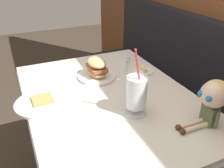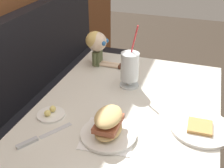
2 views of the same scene
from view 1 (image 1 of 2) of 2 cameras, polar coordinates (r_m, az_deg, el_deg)
name	(u,v)px [view 1 (image 1 of 2)]	position (r m, az deg, el deg)	size (l,w,h in m)	color
booth_bench	(195,128)	(1.75, 18.99, -9.83)	(2.60, 0.48, 1.00)	black
diner_table	(110,127)	(1.32, -0.51, -10.04)	(1.11, 0.81, 0.74)	silver
toast_plate	(42,103)	(1.19, -16.28, -4.26)	(0.25, 0.25, 0.03)	white
milkshake_glass	(136,94)	(1.03, 5.80, -2.33)	(0.10, 0.10, 0.31)	silver
sandwich_plate	(97,70)	(1.37, -3.62, 3.30)	(0.22, 0.22, 0.12)	white
butter_saucer	(143,71)	(1.46, 7.41, 3.15)	(0.12, 0.12, 0.04)	white
butter_knife	(128,62)	(1.58, 3.72, 5.15)	(0.21, 0.14, 0.01)	silver
seated_doll	(214,97)	(1.04, 22.92, -2.83)	(0.11, 0.22, 0.20)	#5B6642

